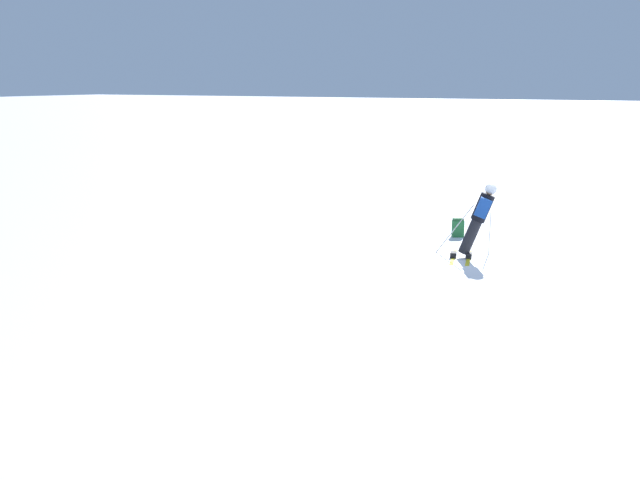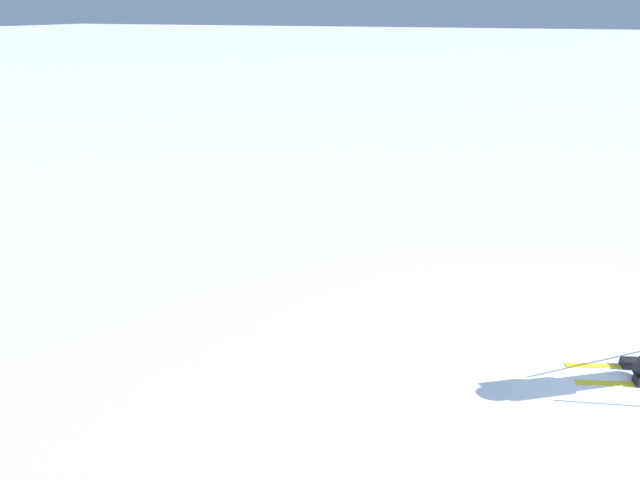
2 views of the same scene
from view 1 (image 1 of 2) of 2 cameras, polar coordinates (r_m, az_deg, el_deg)
The scene contains 3 objects.
ground_plane at distance 21.01m, azimuth 11.85°, elevation -1.42°, with size 300.00×300.00×0.00m, color white.
skier at distance 21.13m, azimuth 10.14°, elevation 1.51°, with size 1.60×1.85×1.85m.
spare_backpack at distance 24.11m, azimuth 8.82°, elevation 0.78°, with size 0.37×0.35×0.50m.
Camera 1 is at (-5.89, 19.72, 4.22)m, focal length 50.00 mm.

